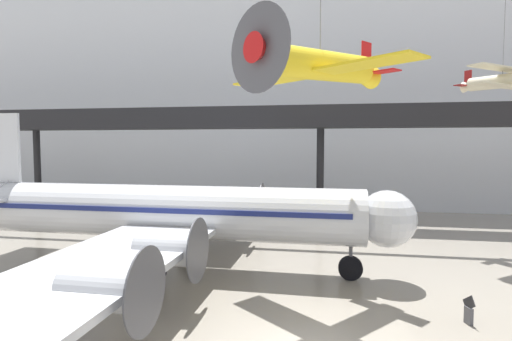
{
  "coord_description": "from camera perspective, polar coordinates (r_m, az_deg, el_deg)",
  "views": [
    {
      "loc": [
        0.51,
        -13.85,
        7.3
      ],
      "look_at": [
        -3.35,
        8.18,
        5.86
      ],
      "focal_mm": 28.0,
      "sensor_mm": 36.0,
      "label": 1
    }
  ],
  "objects": [
    {
      "name": "hangar_back_wall",
      "position": [
        47.47,
        9.4,
        10.7
      ],
      "size": [
        140.0,
        3.0,
        26.29
      ],
      "color": "silver",
      "rests_on": "ground"
    },
    {
      "name": "suspended_plane_cream_biplane",
      "position": [
        30.94,
        31.82,
        10.89
      ],
      "size": [
        5.88,
        5.51,
        11.47
      ],
      "rotation": [
        0.0,
        0.0,
        5.37
      ],
      "color": "beige"
    },
    {
      "name": "airliner_silver_main",
      "position": [
        24.07,
        -12.76,
        -5.89
      ],
      "size": [
        28.36,
        31.99,
        9.28
      ],
      "rotation": [
        0.0,
        0.0,
        -0.02
      ],
      "color": "silver",
      "rests_on": "ground"
    },
    {
      "name": "mezzanine_walkway",
      "position": [
        37.42,
        9.2,
        6.49
      ],
      "size": [
        110.0,
        3.2,
        10.87
      ],
      "color": "black",
      "rests_on": "ground"
    },
    {
      "name": "info_sign_pedestal",
      "position": [
        19.3,
        28.11,
        -17.53
      ],
      "size": [
        0.27,
        0.75,
        1.24
      ],
      "rotation": [
        0.0,
        0.0,
        0.29
      ],
      "color": "#4C4C51",
      "rests_on": "ground"
    },
    {
      "name": "suspended_plane_yellow_lowwing",
      "position": [
        18.9,
        9.16,
        14.54
      ],
      "size": [
        8.63,
        8.27,
        12.42
      ],
      "rotation": [
        0.0,
        0.0,
        4.02
      ],
      "color": "yellow"
    }
  ]
}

